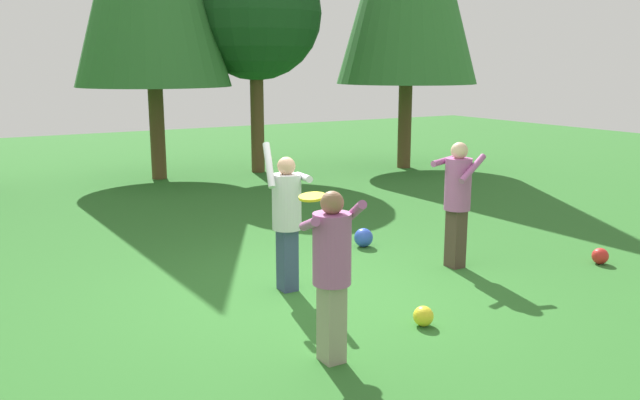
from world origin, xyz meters
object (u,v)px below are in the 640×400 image
(person_thrower, at_px, (287,212))
(ball_yellow, at_px, (423,316))
(frisbee, at_px, (312,197))
(ball_blue, at_px, (364,238))
(tree_right, at_px, (255,14))
(person_bystander, at_px, (458,194))
(ball_red, at_px, (600,256))
(person_catcher, at_px, (332,263))

(person_thrower, bearing_deg, ball_yellow, 36.95)
(frisbee, xyz_separation_m, ball_blue, (2.10, 2.18, -1.20))
(person_thrower, height_order, tree_right, tree_right)
(person_bystander, xyz_separation_m, tree_right, (1.08, 8.39, 2.81))
(person_bystander, height_order, ball_red, person_bystander)
(person_thrower, xyz_separation_m, frisbee, (-0.28, -1.09, 0.40))
(person_catcher, relative_size, ball_yellow, 7.42)
(person_thrower, relative_size, person_catcher, 1.12)
(person_bystander, relative_size, ball_blue, 5.99)
(person_thrower, height_order, ball_red, person_thrower)
(person_thrower, distance_m, ball_yellow, 1.99)
(ball_blue, distance_m, tree_right, 8.04)
(person_bystander, height_order, tree_right, tree_right)
(person_thrower, xyz_separation_m, ball_blue, (1.82, 1.09, -0.80))
(person_thrower, height_order, ball_yellow, person_thrower)
(person_thrower, xyz_separation_m, tree_right, (3.40, 8.08, 2.84))
(person_catcher, relative_size, person_bystander, 0.94)
(ball_red, relative_size, tree_right, 0.04)
(person_thrower, bearing_deg, ball_blue, 135.48)
(ball_blue, height_order, tree_right, tree_right)
(ball_yellow, bearing_deg, person_catcher, -170.27)
(person_catcher, bearing_deg, person_thrower, 1.87)
(person_thrower, xyz_separation_m, person_catcher, (-0.54, -1.88, -0.02))
(person_catcher, bearing_deg, frisbee, -0.00)
(frisbee, bearing_deg, ball_red, -1.49)
(ball_yellow, distance_m, tree_right, 10.76)
(frisbee, relative_size, ball_red, 1.68)
(person_bystander, relative_size, ball_red, 7.60)
(person_catcher, xyz_separation_m, ball_red, (4.61, 0.67, -0.81))
(ball_blue, bearing_deg, ball_red, -45.47)
(ball_blue, bearing_deg, person_thrower, -149.08)
(ball_red, xyz_separation_m, ball_yellow, (-3.39, -0.46, -0.00))
(person_thrower, height_order, ball_blue, person_thrower)
(frisbee, bearing_deg, ball_blue, 46.01)
(ball_red, bearing_deg, tree_right, 94.17)
(frisbee, height_order, ball_red, frisbee)
(ball_red, distance_m, tree_right, 10.00)
(person_catcher, bearing_deg, ball_blue, -20.66)
(person_catcher, relative_size, ball_red, 7.18)
(person_thrower, distance_m, person_bystander, 2.34)
(ball_red, xyz_separation_m, tree_right, (-0.68, 9.28, 3.68))
(frisbee, distance_m, ball_blue, 3.26)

